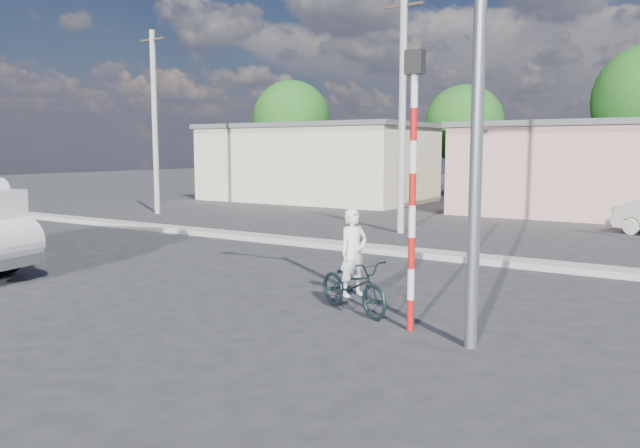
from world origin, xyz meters
The scene contains 8 objects.
ground_plane centered at (0.00, 0.00, 0.00)m, with size 120.00×120.00×0.00m, color #28282A.
median centered at (0.00, 8.00, 0.08)m, with size 40.00×0.80×0.16m, color #99968E.
bicycle centered at (1.88, 1.97, 0.48)m, with size 0.64×1.84×0.97m, color black.
cyclist centered at (1.88, 1.97, 0.77)m, with size 0.56×0.37×1.54m, color white.
traffic_pole centered at (3.20, 1.50, 2.59)m, with size 0.28×0.18×4.36m.
building_row centered at (1.10, 22.00, 2.13)m, with size 37.80×7.30×4.44m.
tree_row centered at (-2.27, 28.62, 4.83)m, with size 34.13×7.32×8.10m.
utility_poles centered at (3.25, 12.00, 4.07)m, with size 35.40×0.24×8.00m.
Camera 1 is at (7.24, -7.39, 2.87)m, focal length 35.00 mm.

